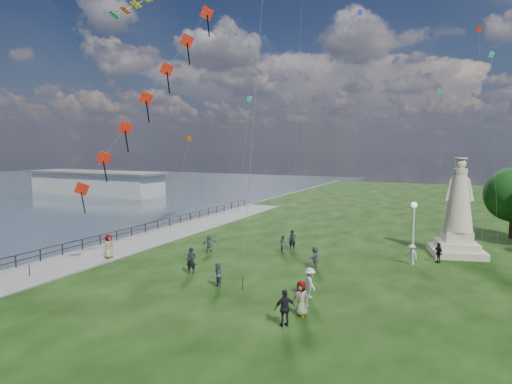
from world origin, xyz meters
The scene contains 18 objects.
waterfront centered at (-15.24, 8.99, -0.06)m, with size 200.00×200.00×1.51m.
pier_pavilion centered at (-52.00, 42.00, 1.84)m, with size 30.00×8.00×4.40m.
statue centered at (12.18, 18.17, 2.98)m, with size 4.73×4.73×7.89m.
lamppost centered at (9.26, 13.43, 3.40)m, with size 0.44×0.44×4.72m.
person_0 centered at (-4.27, 4.49, 0.92)m, with size 0.67×0.44×1.84m, color black.
person_1 centered at (-1.13, 2.78, 0.79)m, with size 0.77×0.47×1.58m, color #595960.
person_2 centered at (4.61, 3.56, 0.87)m, with size 1.12×0.58×1.74m, color silver.
person_3 centered at (4.80, -0.83, 0.92)m, with size 1.07×0.55×1.83m, color black.
person_4 centered at (5.06, 0.77, 0.92)m, with size 0.90×0.55×1.83m, color #595960.
person_5 centered at (-6.37, 10.25, 0.78)m, with size 1.44×0.62×1.56m, color #595960.
person_6 centered at (-0.45, 14.02, 0.85)m, with size 0.62×0.41×1.70m, color black.
person_7 centered at (-0.85, 12.93, 0.73)m, with size 0.70×0.44×1.45m, color #595960.
person_8 centered at (9.22, 13.50, 0.78)m, with size 1.00×0.52×1.55m, color silver.
person_9 centered at (10.97, 14.93, 0.78)m, with size 0.91×0.47×1.55m, color black.
person_10 centered at (-12.27, 4.94, 0.93)m, with size 0.91×0.56×1.86m, color #595960.
person_11 centered at (2.98, 9.55, 0.81)m, with size 1.50×0.65×1.62m, color #595960.
red_kite_train centered at (-8.14, 4.63, 11.78)m, with size 8.98×9.35×18.93m.
small_kites centered at (2.28, 23.48, 14.21)m, with size 29.88×17.41×27.07m.
Camera 1 is at (12.21, -19.54, 8.71)m, focal length 30.00 mm.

